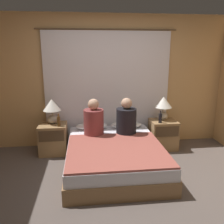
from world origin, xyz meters
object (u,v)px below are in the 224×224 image
Objects in this scene: pillow_right at (126,125)px; beer_bottle_on_left_stand at (59,121)px; nightstand_right at (163,134)px; lamp_left at (52,108)px; person_left_in_bed at (94,121)px; lamp_right at (163,105)px; pillow_left at (92,126)px; beer_bottle_on_right_stand at (160,118)px; bed at (114,156)px; person_right_in_bed at (126,120)px; nightstand_left at (53,139)px.

pillow_right is 2.54× the size of beer_bottle_on_left_stand.
beer_bottle_on_left_stand is (-1.95, -0.12, 0.37)m from nightstand_right.
person_left_in_bed is (0.73, -0.31, -0.17)m from lamp_left.
lamp_right is at bearing 90.00° from nightstand_right.
lamp_left is 2.07m from lamp_right.
lamp_left is at bearing -178.57° from pillow_right.
person_left_in_bed reaches higher than lamp_right.
beer_bottle_on_right_stand reaches higher than pillow_left.
nightstand_right is at bearing -8.54° from pillow_right.
bed is 1.43m from lamp_left.
beer_bottle_on_right_stand is (1.23, 0.11, -0.03)m from person_left_in_bed.
beer_bottle_on_left_stand reaches higher than bed.
lamp_right is 0.69× the size of person_right_in_bed.
person_left_in_bed is 1.23m from beer_bottle_on_right_stand.
beer_bottle_on_right_stand is at bearing 0.00° from beer_bottle_on_left_stand.
beer_bottle_on_left_stand is at bearing -57.09° from lamp_left.
pillow_left is at bearing 169.67° from beer_bottle_on_right_stand.
nightstand_left is (-1.04, 0.68, 0.08)m from bed.
lamp_left is at bearing 178.01° from nightstand_right.
pillow_left is at bearing 180.00° from pillow_right.
beer_bottle_on_left_stand is (-1.95, -0.19, -0.20)m from lamp_right.
pillow_right is 0.66m from beer_bottle_on_right_stand.
bed is 1.16m from beer_bottle_on_right_stand.
person_right_in_bed reaches higher than pillow_right.
pillow_left is 0.40m from person_left_in_bed.
nightstand_left is 2.07m from nightstand_right.
person_left_in_bed reaches higher than beer_bottle_on_right_stand.
lamp_left is 0.69× the size of person_left_in_bed.
lamp_right is 0.80m from pillow_right.
pillow_right is at bearing 158.96° from beer_bottle_on_right_stand.
pillow_right is at bearing 1.43° from lamp_left.
person_right_in_bed reaches higher than beer_bottle_on_left_stand.
lamp_right is at bearing 13.01° from person_left_in_bed.
lamp_right reaches higher than beer_bottle_on_left_stand.
lamp_right is 0.69× the size of person_left_in_bed.
nightstand_left is 2.15m from lamp_right.
beer_bottle_on_right_stand is (1.96, -0.19, -0.20)m from lamp_left.
nightstand_right is at bearing 10.06° from person_left_in_bed.
person_left_in_bed is 1.00× the size of person_right_in_bed.
bed is 4.27× the size of lamp_right.
bed is at bearing -55.51° from person_left_in_bed.
bed is at bearing -33.12° from nightstand_left.
nightstand_left is 0.41m from beer_bottle_on_left_stand.
pillow_left is at bearing 112.87° from bed.
beer_bottle_on_right_stand is at bearing 5.35° from person_left_in_bed.
nightstand_right is 2.35× the size of beer_bottle_on_left_stand.
nightstand_right is 0.84× the size of person_left_in_bed.
pillow_left is at bearing 2.77° from lamp_left.
person_right_in_bed is (1.31, -0.31, -0.17)m from lamp_left.
lamp_left is 0.69× the size of person_right_in_bed.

